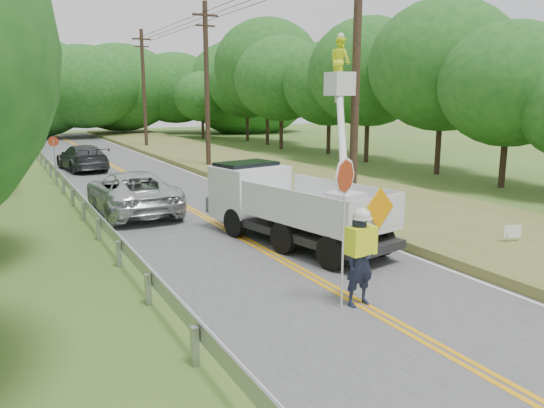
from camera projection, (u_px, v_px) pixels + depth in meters
name	position (u px, v px, depth m)	size (l,w,h in m)	color
ground	(420.00, 338.00, 9.93)	(140.00, 140.00, 0.00)	#456023
road	(183.00, 205.00, 22.07)	(7.20, 96.00, 0.03)	#464749
guardrail	(78.00, 197.00, 20.91)	(0.18, 48.00, 0.77)	#9A9BA1
utility_poles	(258.00, 80.00, 25.91)	(1.60, 43.30, 10.00)	black
tall_grass_verge	(325.00, 188.00, 25.28)	(7.00, 96.00, 0.30)	#5D652B
treeline_right	(330.00, 77.00, 39.02)	(10.56, 54.18, 11.51)	#332319
treeline_horizon	(56.00, 87.00, 57.42)	(57.81, 15.80, 12.33)	#1A4E1B
flagger	(360.00, 254.00, 11.24)	(1.20, 0.53, 3.26)	#191E33
bucket_truck	(283.00, 191.00, 16.89)	(5.23, 6.88, 6.50)	black
suv_silver	(132.00, 192.00, 20.41)	(2.73, 5.92, 1.65)	silver
suv_darkgrey	(82.00, 158.00, 32.34)	(2.18, 5.37, 1.56)	#35383C
stop_sign_permanent	(54.00, 153.00, 26.75)	(0.53, 0.11, 2.51)	#9A9BA1
yard_sign	(512.00, 233.00, 15.39)	(0.52, 0.21, 0.79)	white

